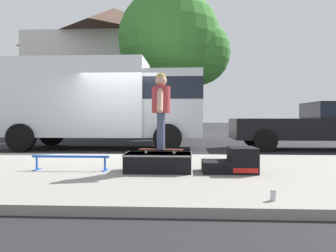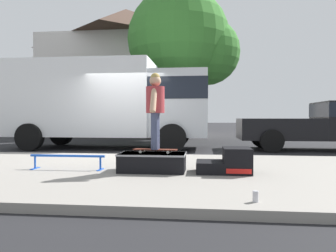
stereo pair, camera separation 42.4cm
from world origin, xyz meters
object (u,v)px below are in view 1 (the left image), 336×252
(kicker_ramp, at_px, (234,162))
(pickup_truck_black, at_px, (322,123))
(grind_rail, at_px, (71,159))
(skateboard, at_px, (161,150))
(box_truck, at_px, (103,100))
(street_tree_main, at_px, (175,43))
(skate_box, at_px, (158,162))
(skater_kid, at_px, (161,104))
(soda_can, at_px, (273,195))

(kicker_ramp, distance_m, pickup_truck_black, 6.72)
(grind_rail, distance_m, skateboard, 1.66)
(box_truck, xyz_separation_m, pickup_truck_black, (7.54, 0.07, -0.81))
(pickup_truck_black, bearing_deg, skateboard, -132.99)
(box_truck, height_order, street_tree_main, street_tree_main)
(grind_rail, bearing_deg, kicker_ramp, -0.98)
(skate_box, xyz_separation_m, box_truck, (-2.40, 5.43, 1.40))
(skater_kid, distance_m, street_tree_main, 10.27)
(kicker_ramp, xyz_separation_m, grind_rail, (-2.94, 0.05, 0.02))
(skate_box, height_order, skater_kid, skater_kid)
(soda_can, bearing_deg, skate_box, 127.59)
(street_tree_main, bearing_deg, box_truck, -119.01)
(skater_kid, xyz_separation_m, box_truck, (-2.44, 5.40, 0.39))
(grind_rail, bearing_deg, skater_kid, -0.60)
(skateboard, xyz_separation_m, pickup_truck_black, (5.10, 5.47, 0.39))
(grind_rail, bearing_deg, skateboard, -0.60)
(grind_rail, height_order, box_truck, box_truck)
(kicker_ramp, relative_size, skater_kid, 0.68)
(grind_rail, xyz_separation_m, pickup_truck_black, (6.75, 5.45, 0.57))
(skateboard, distance_m, pickup_truck_black, 7.48)
(street_tree_main, bearing_deg, grind_rail, -99.37)
(grind_rail, xyz_separation_m, box_truck, (-0.79, 5.38, 1.38))
(skater_kid, bearing_deg, skate_box, -144.02)
(skateboard, xyz_separation_m, street_tree_main, (-0.06, 9.70, 4.18))
(grind_rail, distance_m, box_truck, 5.61)
(kicker_ramp, bearing_deg, skater_kid, 178.52)
(skater_kid, height_order, soda_can, skater_kid)
(skater_kid, xyz_separation_m, soda_can, (1.44, -1.96, -1.13))
(kicker_ramp, height_order, skater_kid, skater_kid)
(kicker_ramp, bearing_deg, skateboard, 178.52)
(pickup_truck_black, xyz_separation_m, street_tree_main, (-5.15, 4.23, 3.79))
(grind_rail, height_order, skateboard, skateboard)
(skateboard, xyz_separation_m, skater_kid, (0.00, -0.00, 0.81))
(skate_box, distance_m, soda_can, 2.44)
(soda_can, xyz_separation_m, box_truck, (-3.88, 7.36, 1.52))
(skater_kid, bearing_deg, box_truck, 114.33)
(kicker_ramp, distance_m, skater_kid, 1.64)
(grind_rail, bearing_deg, soda_can, -32.62)
(street_tree_main, bearing_deg, skater_kid, -89.67)
(skateboard, xyz_separation_m, box_truck, (-2.44, 5.40, 1.20))
(soda_can, xyz_separation_m, street_tree_main, (-1.50, 11.66, 4.50))
(skate_box, distance_m, skateboard, 0.21)
(box_truck, height_order, pickup_truck_black, box_truck)
(box_truck, distance_m, street_tree_main, 5.75)
(soda_can, distance_m, pickup_truck_black, 8.31)
(skateboard, relative_size, street_tree_main, 0.11)
(soda_can, distance_m, box_truck, 8.46)
(kicker_ramp, bearing_deg, box_truck, 124.47)
(grind_rail, xyz_separation_m, skateboard, (1.65, -0.02, 0.18))
(kicker_ramp, height_order, street_tree_main, street_tree_main)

